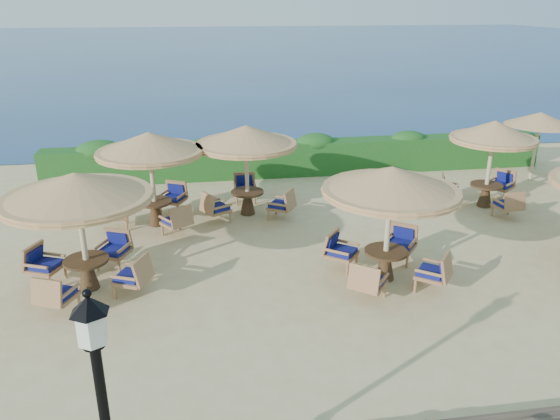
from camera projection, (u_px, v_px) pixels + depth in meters
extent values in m
plane|color=#D4BE86|center=(357.00, 260.00, 13.27)|extent=(120.00, 120.00, 0.00)
plane|color=navy|center=(218.00, 45.00, 77.84)|extent=(160.00, 160.00, 0.00)
cube|color=#164716|center=(302.00, 158.00, 19.70)|extent=(18.00, 0.90, 1.20)
cylinder|color=silver|center=(92.00, 326.00, 5.24)|extent=(0.30, 0.30, 0.36)
cone|color=black|center=(88.00, 305.00, 5.15)|extent=(0.40, 0.40, 0.18)
cylinder|color=#CDBA90|center=(535.00, 150.00, 18.79)|extent=(0.10, 0.10, 2.20)
cone|color=#A37243|center=(540.00, 119.00, 18.40)|extent=(2.30, 2.30, 0.45)
cylinder|color=#CDBA90|center=(83.00, 238.00, 11.55)|extent=(0.12, 0.12, 2.40)
cone|color=#A37243|center=(75.00, 185.00, 11.13)|extent=(3.13, 3.13, 0.55)
cylinder|color=#A37243|center=(77.00, 198.00, 11.23)|extent=(3.07, 3.07, 0.14)
cylinder|color=#432C18|center=(86.00, 260.00, 11.74)|extent=(0.96, 0.96, 0.06)
cone|color=#432C18|center=(88.00, 275.00, 11.87)|extent=(0.44, 0.44, 0.64)
cylinder|color=#CDBA90|center=(388.00, 230.00, 11.96)|extent=(0.12, 0.12, 2.40)
cone|color=#A37243|center=(392.00, 179.00, 11.54)|extent=(3.00, 3.00, 0.55)
cylinder|color=#A37243|center=(391.00, 191.00, 11.64)|extent=(2.94, 2.94, 0.14)
cylinder|color=#432C18|center=(386.00, 252.00, 12.15)|extent=(0.96, 0.96, 0.06)
cone|color=#432C18|center=(385.00, 266.00, 12.28)|extent=(0.44, 0.44, 0.64)
cylinder|color=#CDBA90|center=(153.00, 184.00, 14.96)|extent=(0.12, 0.12, 2.40)
cone|color=#A37243|center=(149.00, 142.00, 14.54)|extent=(2.90, 2.90, 0.55)
cylinder|color=#A37243|center=(150.00, 152.00, 14.64)|extent=(2.85, 2.85, 0.14)
cylinder|color=#432C18|center=(154.00, 202.00, 15.15)|extent=(0.96, 0.96, 0.06)
cone|color=#432C18|center=(155.00, 214.00, 15.27)|extent=(0.44, 0.44, 0.64)
cylinder|color=#CDBA90|center=(247.00, 175.00, 15.74)|extent=(0.12, 0.12, 2.40)
cone|color=#A37243|center=(246.00, 135.00, 15.32)|extent=(2.91, 2.91, 0.55)
cylinder|color=#A37243|center=(246.00, 145.00, 15.42)|extent=(2.86, 2.86, 0.14)
cylinder|color=#432C18|center=(247.00, 192.00, 15.93)|extent=(0.96, 0.96, 0.06)
cone|color=#432C18|center=(248.00, 203.00, 16.05)|extent=(0.44, 0.44, 0.64)
cylinder|color=#CDBA90|center=(489.00, 169.00, 16.34)|extent=(0.12, 0.12, 2.40)
cone|color=#A37243|center=(494.00, 130.00, 15.92)|extent=(2.53, 2.53, 0.55)
cylinder|color=#A37243|center=(493.00, 139.00, 16.02)|extent=(2.48, 2.48, 0.14)
cylinder|color=#432C18|center=(487.00, 185.00, 16.53)|extent=(0.96, 0.96, 0.06)
cone|color=#432C18|center=(485.00, 196.00, 16.66)|extent=(0.44, 0.44, 0.64)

